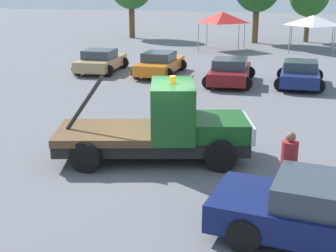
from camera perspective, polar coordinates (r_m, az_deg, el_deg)
The scene contains 9 objects.
ground_plane at distance 14.03m, azimuth -1.96°, elevation -3.94°, with size 160.00×160.00×0.00m, color slate.
tow_truck at distance 13.71m, azimuth -0.52°, elevation -0.16°, with size 6.02×3.68×2.51m.
person_near_truck at distance 11.29m, azimuth 14.52°, elevation -4.28°, with size 0.39×0.39×1.74m.
parked_car_tan at distance 28.32m, azimuth -8.19°, elevation 7.85°, with size 2.74×4.43×1.34m.
parked_car_orange at distance 27.08m, azimuth -0.99°, elevation 7.62°, with size 2.49×4.72×1.34m.
parked_car_maroon at distance 24.75m, azimuth 7.57°, elevation 6.60°, with size 2.72×4.60×1.34m.
parked_car_navy at distance 24.83m, azimuth 15.80°, elevation 6.14°, with size 2.48×4.26×1.34m.
canopy_tent_red at distance 37.84m, azimuth 6.67°, elevation 13.02°, with size 3.18×3.18×2.97m.
canopy_tent_white at distance 38.71m, azimuth 17.27°, elevation 12.20°, with size 3.29×3.29×2.75m.
Camera 1 is at (4.25, -12.41, 4.96)m, focal length 50.00 mm.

